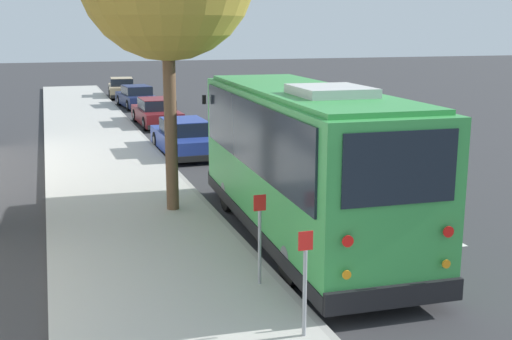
# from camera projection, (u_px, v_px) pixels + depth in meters

# --- Properties ---
(ground_plane) EXTENTS (160.00, 160.00, 0.00)m
(ground_plane) POSITION_uv_depth(u_px,v_px,m) (321.00, 249.00, 13.45)
(ground_plane) COLOR #333335
(sidewalk_slab) EXTENTS (80.00, 3.87, 0.15)m
(sidewalk_slab) POSITION_uv_depth(u_px,v_px,m) (152.00, 265.00, 12.36)
(sidewalk_slab) COLOR #B2AFA8
(sidewalk_slab) RESTS_ON ground
(curb_strip) EXTENTS (80.00, 0.14, 0.15)m
(curb_strip) POSITION_uv_depth(u_px,v_px,m) (251.00, 254.00, 12.97)
(curb_strip) COLOR #9D9A94
(curb_strip) RESTS_ON ground
(shuttle_bus) EXTENTS (8.96, 2.77, 3.47)m
(shuttle_bus) POSITION_uv_depth(u_px,v_px,m) (302.00, 155.00, 13.77)
(shuttle_bus) COLOR green
(shuttle_bus) RESTS_ON ground
(parked_sedan_blue) EXTENTS (4.67, 1.81, 1.30)m
(parked_sedan_blue) POSITION_uv_depth(u_px,v_px,m) (184.00, 138.00, 23.49)
(parked_sedan_blue) COLOR navy
(parked_sedan_blue) RESTS_ON ground
(parked_sedan_maroon) EXTENTS (4.70, 1.85, 1.30)m
(parked_sedan_maroon) POSITION_uv_depth(u_px,v_px,m) (157.00, 113.00, 30.40)
(parked_sedan_maroon) COLOR maroon
(parked_sedan_maroon) RESTS_ON ground
(parked_sedan_navy) EXTENTS (4.57, 2.00, 1.28)m
(parked_sedan_navy) POSITION_uv_depth(u_px,v_px,m) (137.00, 97.00, 37.27)
(parked_sedan_navy) COLOR #19234C
(parked_sedan_navy) RESTS_ON ground
(parked_sedan_tan) EXTENTS (4.36, 1.95, 1.31)m
(parked_sedan_tan) POSITION_uv_depth(u_px,v_px,m) (122.00, 88.00, 42.70)
(parked_sedan_tan) COLOR tan
(parked_sedan_tan) RESTS_ON ground
(sign_post_near) EXTENTS (0.06, 0.22, 1.59)m
(sign_post_near) POSITION_uv_depth(u_px,v_px,m) (305.00, 283.00, 9.18)
(sign_post_near) COLOR gray
(sign_post_near) RESTS_ON sidewalk_slab
(sign_post_far) EXTENTS (0.06, 0.22, 1.61)m
(sign_post_far) POSITION_uv_depth(u_px,v_px,m) (260.00, 238.00, 11.09)
(sign_post_far) COLOR gray
(sign_post_far) RESTS_ON sidewalk_slab
(lane_stripe_mid) EXTENTS (2.40, 0.14, 0.01)m
(lane_stripe_mid) POSITION_uv_depth(u_px,v_px,m) (433.00, 230.00, 14.73)
(lane_stripe_mid) COLOR silver
(lane_stripe_mid) RESTS_ON ground
(lane_stripe_ahead) EXTENTS (2.40, 0.14, 0.01)m
(lane_stripe_ahead) POSITION_uv_depth(u_px,v_px,m) (326.00, 174.00, 20.29)
(lane_stripe_ahead) COLOR silver
(lane_stripe_ahead) RESTS_ON ground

